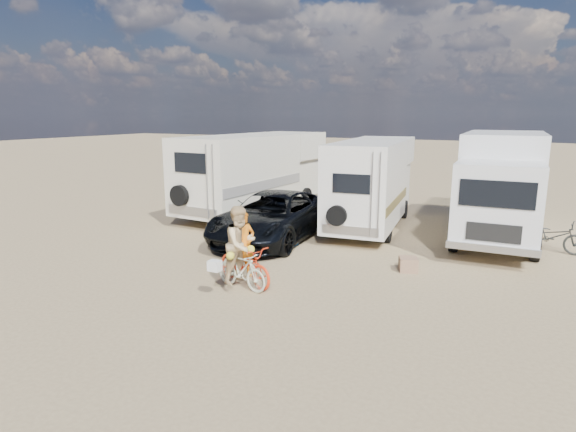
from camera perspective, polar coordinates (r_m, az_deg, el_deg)
The scene contains 12 objects.
ground at distance 12.39m, azimuth 0.96°, elevation -7.64°, with size 140.00×140.00×0.00m, color tan.
rv_main at distance 18.02m, azimuth 10.04°, elevation 3.73°, with size 2.12×6.76×3.24m, color silver, non-canonical shape.
rv_left at distance 20.42m, azimuth -4.03°, elevation 4.98°, with size 2.66×7.89×3.33m, color beige, non-canonical shape.
box_truck at distance 17.46m, azimuth 23.99°, elevation 3.12°, with size 2.52×7.31×3.55m, color silver, non-canonical shape.
dark_suv at distance 16.08m, azimuth -1.83°, elevation -0.06°, with size 2.65×5.74×1.60m, color black.
bike_man at distance 12.02m, azimuth -5.20°, elevation -5.80°, with size 0.67×1.91×1.00m, color red.
bike_woman at distance 11.71m, azimuth -5.62°, elevation -6.46°, with size 0.44×1.56×0.94m, color beige.
rider_man at distance 11.92m, azimuth -5.23°, elevation -4.25°, with size 0.61×0.40×1.68m, color orange.
rider_woman at distance 11.57m, azimuth -5.67°, elevation -4.24°, with size 0.92×0.71×1.88m, color tan.
bike_parked at distance 16.79m, azimuth 28.97°, elevation -2.11°, with size 0.67×1.92×1.01m, color #252725.
cooler at distance 15.55m, azimuth -0.04°, elevation -2.63°, with size 0.58×0.42×0.46m, color teal.
crate at distance 13.41m, azimuth 14.16°, elevation -5.61°, with size 0.48×0.48×0.38m, color #8C664C.
Camera 1 is at (5.00, -10.54, 4.19)m, focal length 29.79 mm.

